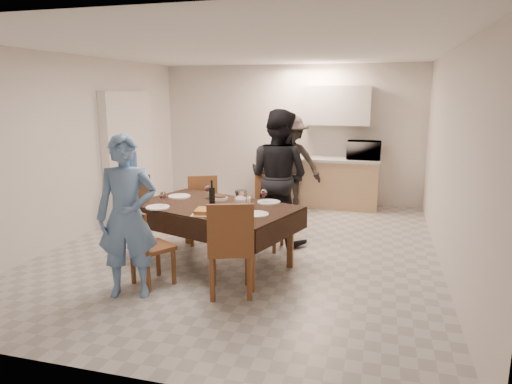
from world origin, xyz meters
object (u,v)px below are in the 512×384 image
(water_jug, at_px, (128,165))
(person_near, at_px, (127,217))
(wine_bottle, at_px, (212,192))
(person_far, at_px, (278,177))
(savoury_tart, at_px, (211,211))
(person_kitchen, at_px, (290,163))
(dining_table, at_px, (215,208))
(water_pitcher, at_px, (241,199))
(console, at_px, (130,199))
(microwave, at_px, (364,150))

(water_jug, xyz_separation_m, person_near, (1.54, -2.61, -0.08))
(wine_bottle, height_order, person_far, person_far)
(savoury_tart, xyz_separation_m, person_kitchen, (0.26, 3.26, 0.07))
(dining_table, relative_size, person_near, 1.29)
(savoury_tart, bearing_deg, water_pitcher, 52.85)
(console, height_order, microwave, microwave)
(microwave, xyz_separation_m, person_kitchen, (-1.25, -0.45, -0.23))
(microwave, relative_size, person_near, 0.35)
(water_pitcher, height_order, person_kitchen, person_kitchen)
(person_far, bearing_deg, microwave, -94.55)
(wine_bottle, xyz_separation_m, microwave, (1.66, 3.28, 0.18))
(wine_bottle, height_order, microwave, microwave)
(dining_table, xyz_separation_m, water_jug, (-2.09, 1.56, 0.21))
(savoury_tart, height_order, person_near, person_near)
(person_near, bearing_deg, wine_bottle, 46.92)
(water_pitcher, distance_m, person_far, 1.12)
(console, height_order, water_pitcher, water_pitcher)
(wine_bottle, distance_m, person_near, 1.21)
(dining_table, height_order, savoury_tart, savoury_tart)
(person_kitchen, bearing_deg, water_jug, -151.71)
(savoury_tart, bearing_deg, person_near, -134.13)
(wine_bottle, bearing_deg, console, 143.48)
(dining_table, relative_size, savoury_tart, 5.38)
(wine_bottle, bearing_deg, microwave, 63.21)
(water_jug, height_order, person_near, person_near)
(savoury_tart, height_order, person_kitchen, person_kitchen)
(person_near, bearing_deg, dining_table, 43.72)
(person_near, bearing_deg, person_far, 43.72)
(water_jug, bearing_deg, wine_bottle, -36.52)
(dining_table, distance_m, microwave, 3.72)
(person_kitchen, bearing_deg, person_near, -103.02)
(dining_table, distance_m, person_far, 1.21)
(console, distance_m, wine_bottle, 2.60)
(microwave, height_order, person_kitchen, person_kitchen)
(savoury_tart, distance_m, person_near, 0.94)
(console, distance_m, person_far, 2.75)
(wine_bottle, height_order, water_pitcher, wine_bottle)
(console, height_order, wine_bottle, wine_bottle)
(savoury_tart, xyz_separation_m, microwave, (1.51, 3.71, 0.30))
(water_jug, height_order, wine_bottle, water_jug)
(water_jug, height_order, person_kitchen, person_kitchen)
(console, xyz_separation_m, person_kitchen, (2.45, 1.32, 0.50))
(savoury_tart, xyz_separation_m, person_near, (-0.65, -0.67, 0.07))
(person_kitchen, bearing_deg, water_pitcher, -90.18)
(person_far, relative_size, person_kitchen, 1.10)
(dining_table, relative_size, person_kitchen, 1.28)
(person_near, xyz_separation_m, person_kitchen, (0.91, 3.93, 0.01))
(console, relative_size, savoury_tart, 1.89)
(dining_table, bearing_deg, person_kitchen, 101.01)
(savoury_tart, height_order, microwave, microwave)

